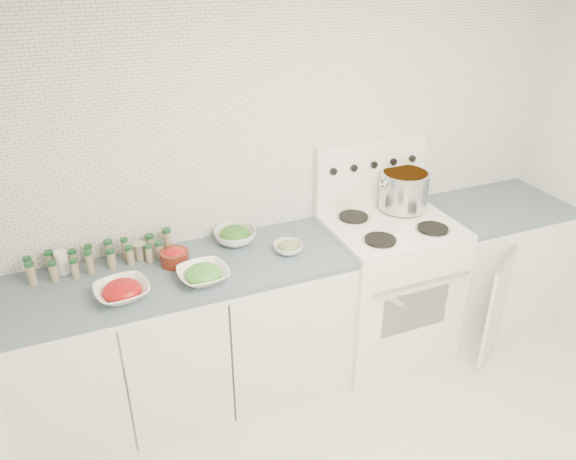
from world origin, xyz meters
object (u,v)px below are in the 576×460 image
object	(u,v)px
stove	(385,283)
stock_pot	(404,188)
bowl_snowpea	(203,274)
bowl_tomato	(122,291)

from	to	relation	value
stove	stock_pot	xyz separation A→B (m)	(0.17, 0.14, 0.58)
stove	bowl_snowpea	distance (m)	1.29
stove	bowl_tomato	bearing A→B (deg)	-175.51
stock_pot	bowl_tomato	bearing A→B (deg)	-171.35
stock_pot	bowl_snowpea	size ratio (longest dim) A/B	1.18
stove	bowl_tomato	size ratio (longest dim) A/B	4.62
stove	stock_pot	bearing A→B (deg)	40.61
bowl_tomato	bowl_snowpea	distance (m)	0.41
stove	bowl_snowpea	size ratio (longest dim) A/B	4.90
stove	bowl_snowpea	world-z (taller)	stove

